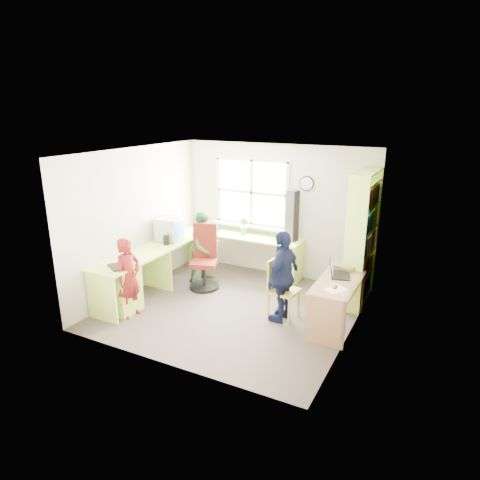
{
  "coord_description": "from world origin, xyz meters",
  "views": [
    {
      "loc": [
        2.88,
        -5.32,
        3.01
      ],
      "look_at": [
        0.0,
        0.25,
        1.05
      ],
      "focal_mm": 32.0,
      "sensor_mm": 36.0,
      "label": 1
    }
  ],
  "objects_px": {
    "bookshelf": "(362,242)",
    "swivel_chair": "(205,261)",
    "person_navy": "(283,276)",
    "potted_plant": "(244,226)",
    "person_red": "(129,278)",
    "l_desk": "(153,273)",
    "right_desk": "(337,294)",
    "laptop_right": "(337,272)",
    "wooden_chair": "(280,286)",
    "person_green": "(204,247)",
    "cd_tower": "(292,216)",
    "laptop_left": "(122,263)",
    "crt_monitor": "(169,229)"
  },
  "relations": [
    {
      "from": "right_desk",
      "to": "swivel_chair",
      "type": "height_order",
      "value": "swivel_chair"
    },
    {
      "from": "laptop_left",
      "to": "crt_monitor",
      "type": "bearing_deg",
      "value": 126.48
    },
    {
      "from": "person_green",
      "to": "person_navy",
      "type": "xyz_separation_m",
      "value": [
        1.8,
        -0.76,
        0.05
      ]
    },
    {
      "from": "laptop_right",
      "to": "cd_tower",
      "type": "xyz_separation_m",
      "value": [
        -1.12,
        1.11,
        0.45
      ]
    },
    {
      "from": "right_desk",
      "to": "laptop_right",
      "type": "height_order",
      "value": "laptop_right"
    },
    {
      "from": "swivel_chair",
      "to": "wooden_chair",
      "type": "bearing_deg",
      "value": -37.64
    },
    {
      "from": "l_desk",
      "to": "swivel_chair",
      "type": "height_order",
      "value": "swivel_chair"
    },
    {
      "from": "person_navy",
      "to": "wooden_chair",
      "type": "bearing_deg",
      "value": -127.52
    },
    {
      "from": "laptop_right",
      "to": "person_navy",
      "type": "xyz_separation_m",
      "value": [
        -0.68,
        -0.36,
        -0.07
      ]
    },
    {
      "from": "right_desk",
      "to": "laptop_left",
      "type": "relative_size",
      "value": 2.78
    },
    {
      "from": "person_red",
      "to": "person_green",
      "type": "relative_size",
      "value": 0.96
    },
    {
      "from": "l_desk",
      "to": "laptop_left",
      "type": "bearing_deg",
      "value": -98.53
    },
    {
      "from": "cd_tower",
      "to": "potted_plant",
      "type": "xyz_separation_m",
      "value": [
        -0.91,
        -0.05,
        -0.29
      ]
    },
    {
      "from": "l_desk",
      "to": "swivel_chair",
      "type": "relative_size",
      "value": 2.67
    },
    {
      "from": "bookshelf",
      "to": "swivel_chair",
      "type": "distance_m",
      "value": 2.62
    },
    {
      "from": "l_desk",
      "to": "person_navy",
      "type": "height_order",
      "value": "person_navy"
    },
    {
      "from": "laptop_left",
      "to": "person_red",
      "type": "bearing_deg",
      "value": 16.56
    },
    {
      "from": "swivel_chair",
      "to": "bookshelf",
      "type": "bearing_deg",
      "value": -7.14
    },
    {
      "from": "wooden_chair",
      "to": "person_navy",
      "type": "height_order",
      "value": "person_navy"
    },
    {
      "from": "swivel_chair",
      "to": "person_red",
      "type": "xyz_separation_m",
      "value": [
        -0.41,
        -1.44,
        0.13
      ]
    },
    {
      "from": "bookshelf",
      "to": "right_desk",
      "type": "bearing_deg",
      "value": -94.31
    },
    {
      "from": "crt_monitor",
      "to": "person_red",
      "type": "distance_m",
      "value": 1.49
    },
    {
      "from": "person_green",
      "to": "swivel_chair",
      "type": "bearing_deg",
      "value": -129.9
    },
    {
      "from": "right_desk",
      "to": "wooden_chair",
      "type": "bearing_deg",
      "value": -174.36
    },
    {
      "from": "swivel_chair",
      "to": "person_green",
      "type": "distance_m",
      "value": 0.32
    },
    {
      "from": "swivel_chair",
      "to": "person_red",
      "type": "relative_size",
      "value": 0.91
    },
    {
      "from": "right_desk",
      "to": "person_navy",
      "type": "bearing_deg",
      "value": -169.04
    },
    {
      "from": "laptop_right",
      "to": "person_green",
      "type": "xyz_separation_m",
      "value": [
        -2.48,
        0.4,
        -0.12
      ]
    },
    {
      "from": "swivel_chair",
      "to": "crt_monitor",
      "type": "distance_m",
      "value": 0.85
    },
    {
      "from": "l_desk",
      "to": "cd_tower",
      "type": "height_order",
      "value": "cd_tower"
    },
    {
      "from": "right_desk",
      "to": "person_red",
      "type": "height_order",
      "value": "person_red"
    },
    {
      "from": "laptop_left",
      "to": "laptop_right",
      "type": "bearing_deg",
      "value": 53.94
    },
    {
      "from": "crt_monitor",
      "to": "cd_tower",
      "type": "height_order",
      "value": "cd_tower"
    },
    {
      "from": "crt_monitor",
      "to": "person_red",
      "type": "relative_size",
      "value": 0.38
    },
    {
      "from": "potted_plant",
      "to": "crt_monitor",
      "type": "bearing_deg",
      "value": -137.65
    },
    {
      "from": "potted_plant",
      "to": "bookshelf",
      "type": "bearing_deg",
      "value": -6.63
    },
    {
      "from": "swivel_chair",
      "to": "person_navy",
      "type": "distance_m",
      "value": 1.74
    },
    {
      "from": "right_desk",
      "to": "wooden_chair",
      "type": "height_order",
      "value": "wooden_chair"
    },
    {
      "from": "l_desk",
      "to": "bookshelf",
      "type": "height_order",
      "value": "bookshelf"
    },
    {
      "from": "person_red",
      "to": "person_navy",
      "type": "relative_size",
      "value": 0.89
    },
    {
      "from": "person_red",
      "to": "person_navy",
      "type": "xyz_separation_m",
      "value": [
        2.06,
        0.92,
        0.08
      ]
    },
    {
      "from": "l_desk",
      "to": "person_green",
      "type": "xyz_separation_m",
      "value": [
        0.32,
        1.06,
        0.18
      ]
    },
    {
      "from": "l_desk",
      "to": "person_red",
      "type": "xyz_separation_m",
      "value": [
        0.06,
        -0.62,
        0.15
      ]
    },
    {
      "from": "person_navy",
      "to": "swivel_chair",
      "type": "bearing_deg",
      "value": -101.21
    },
    {
      "from": "wooden_chair",
      "to": "crt_monitor",
      "type": "distance_m",
      "value": 2.37
    },
    {
      "from": "wooden_chair",
      "to": "person_green",
      "type": "relative_size",
      "value": 0.72
    },
    {
      "from": "person_green",
      "to": "person_navy",
      "type": "distance_m",
      "value": 1.95
    },
    {
      "from": "cd_tower",
      "to": "person_green",
      "type": "bearing_deg",
      "value": -135.33
    },
    {
      "from": "potted_plant",
      "to": "person_red",
      "type": "xyz_separation_m",
      "value": [
        -0.72,
        -2.34,
        -0.3
      ]
    },
    {
      "from": "bookshelf",
      "to": "person_navy",
      "type": "distance_m",
      "value": 1.47
    }
  ]
}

